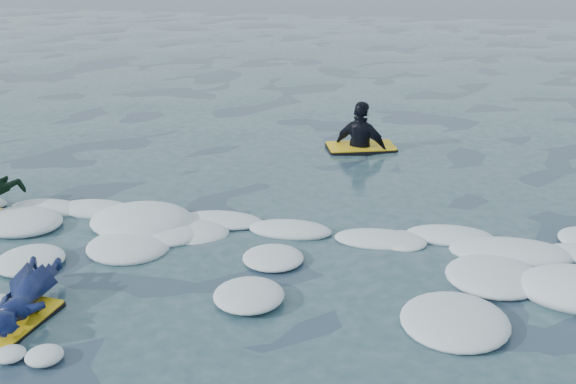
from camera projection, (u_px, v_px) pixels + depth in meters
The scene contains 4 objects.
ground at pixel (195, 288), 7.56m from camera, with size 120.00×120.00×0.00m, color #162535.
foam_band at pixel (220, 246), 8.51m from camera, with size 12.00×3.10×0.30m, color silver, non-canonical shape.
prone_woman_unit at pixel (25, 297), 7.00m from camera, with size 0.76×1.47×0.36m.
waiting_rider_unit at pixel (361, 151), 11.90m from camera, with size 1.24×0.91×1.67m.
Camera 1 is at (2.08, -6.41, 3.69)m, focal length 45.00 mm.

